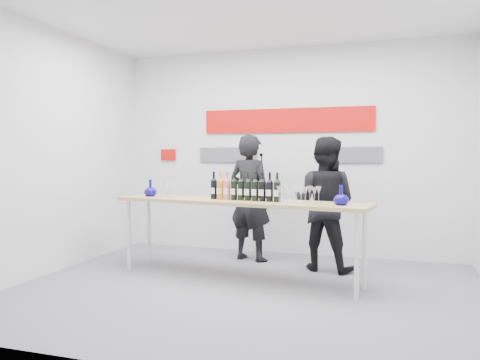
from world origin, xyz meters
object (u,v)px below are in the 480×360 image
Objects in this scene: tasting_table at (237,206)px; mic_stand at (261,228)px; presenter_right at (324,204)px; presenter_left at (250,198)px.

mic_stand is (0.04, 0.92, -0.40)m from tasting_table.
presenter_right reaches higher than tasting_table.
presenter_left is at bearing 168.75° from mic_stand.
presenter_right is 0.98m from mic_stand.
tasting_table is at bearing -96.38° from mic_stand.
presenter_right is (0.92, 0.71, -0.01)m from tasting_table.
presenter_left is 1.07m from presenter_right.
tasting_table is 1.81× the size of presenter_left.
presenter_right is (1.04, -0.23, -0.03)m from presenter_left.
presenter_left reaches higher than tasting_table.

